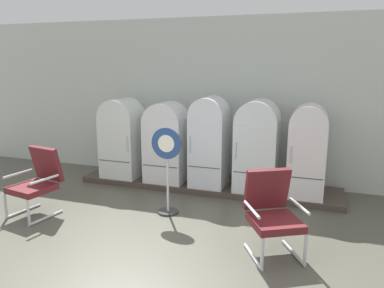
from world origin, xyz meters
The scene contains 11 objects.
ground centered at (0.00, 0.00, -0.03)m, with size 12.00×10.00×0.05m, color #504F43.
back_wall centered at (0.00, 3.66, 1.56)m, with size 11.76×0.12×3.09m.
display_plinth centered at (0.00, 3.02, 0.05)m, with size 4.75×0.95×0.10m, color #443930.
refrigerator_0 centered at (-1.68, 2.91, 0.89)m, with size 0.70×0.67×1.50m.
refrigerator_1 centered at (-0.75, 2.89, 0.87)m, with size 0.72×0.63×1.47m.
refrigerator_2 centered at (0.07, 2.89, 0.95)m, with size 0.61×0.63×1.59m.
refrigerator_3 centered at (0.91, 2.92, 0.93)m, with size 0.70×0.70×1.56m.
refrigerator_4 centered at (1.73, 2.93, 0.91)m, with size 0.59×0.71×1.52m.
armchair_left centered at (-2.09, 1.04, 0.54)m, with size 0.71×0.78×1.02m.
armchair_right centered at (1.42, 0.98, 0.54)m, with size 0.82×0.87×1.02m.
sign_stand centered at (-0.23, 1.68, 0.66)m, with size 0.47×0.32×1.34m.
Camera 1 is at (1.88, -3.33, 2.29)m, focal length 35.15 mm.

